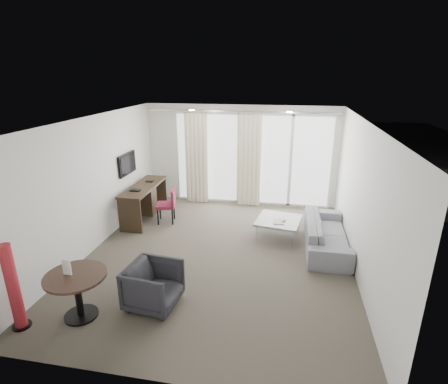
% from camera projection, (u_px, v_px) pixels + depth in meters
% --- Properties ---
extents(floor, '(5.00, 6.00, 0.00)m').
position_uv_depth(floor, '(218.00, 255.00, 6.80)').
color(floor, '#4C453B').
rests_on(floor, ground).
extents(ceiling, '(5.00, 6.00, 0.00)m').
position_uv_depth(ceiling, '(218.00, 120.00, 5.95)').
color(ceiling, white).
rests_on(ceiling, ground).
extents(wall_left, '(0.00, 6.00, 2.60)m').
position_uv_depth(wall_left, '(93.00, 185.00, 6.81)').
color(wall_left, silver).
rests_on(wall_left, ground).
extents(wall_right, '(0.00, 6.00, 2.60)m').
position_uv_depth(wall_right, '(362.00, 201.00, 5.94)').
color(wall_right, silver).
rests_on(wall_right, ground).
extents(wall_front, '(5.00, 0.00, 2.60)m').
position_uv_depth(wall_front, '(160.00, 286.00, 3.59)').
color(wall_front, silver).
rests_on(wall_front, ground).
extents(window_panel, '(4.00, 0.02, 2.38)m').
position_uv_depth(window_panel, '(252.00, 160.00, 9.13)').
color(window_panel, white).
rests_on(window_panel, ground).
extents(window_frame, '(4.10, 0.06, 2.44)m').
position_uv_depth(window_frame, '(252.00, 160.00, 9.11)').
color(window_frame, white).
rests_on(window_frame, ground).
extents(curtain_left, '(0.60, 0.20, 2.38)m').
position_uv_depth(curtain_left, '(197.00, 159.00, 9.22)').
color(curtain_left, beige).
rests_on(curtain_left, ground).
extents(curtain_right, '(0.60, 0.20, 2.38)m').
position_uv_depth(curtain_right, '(249.00, 161.00, 8.98)').
color(curtain_right, beige).
rests_on(curtain_right, ground).
extents(curtain_track, '(4.80, 0.04, 0.04)m').
position_uv_depth(curtain_track, '(240.00, 111.00, 8.62)').
color(curtain_track, '#B2B2B7').
rests_on(curtain_track, ceiling).
extents(downlight_a, '(0.12, 0.12, 0.02)m').
position_uv_depth(downlight_a, '(192.00, 110.00, 7.59)').
color(downlight_a, '#FFE0B2').
rests_on(downlight_a, ceiling).
extents(downlight_b, '(0.12, 0.12, 0.02)m').
position_uv_depth(downlight_b, '(290.00, 112.00, 7.23)').
color(downlight_b, '#FFE0B2').
rests_on(downlight_b, ceiling).
extents(desk, '(0.55, 1.76, 0.82)m').
position_uv_depth(desk, '(145.00, 202.00, 8.39)').
color(desk, black).
rests_on(desk, floor).
extents(tv, '(0.05, 0.80, 0.50)m').
position_uv_depth(tv, '(127.00, 164.00, 8.13)').
color(tv, black).
rests_on(tv, wall_left).
extents(desk_chair, '(0.52, 0.50, 0.82)m').
position_uv_depth(desk_chair, '(166.00, 206.00, 8.18)').
color(desk_chair, maroon).
rests_on(desk_chair, floor).
extents(round_table, '(1.02, 1.02, 0.69)m').
position_uv_depth(round_table, '(78.00, 296.00, 5.01)').
color(round_table, '#332119').
rests_on(round_table, floor).
extents(menu_card, '(0.13, 0.03, 0.23)m').
position_uv_depth(menu_card, '(68.00, 273.00, 4.89)').
color(menu_card, white).
rests_on(menu_card, round_table).
extents(red_lamp, '(0.31, 0.31, 1.28)m').
position_uv_depth(red_lamp, '(13.00, 287.00, 4.70)').
color(red_lamp, maroon).
rests_on(red_lamp, floor).
extents(tub_armchair, '(0.83, 0.81, 0.68)m').
position_uv_depth(tub_armchair, '(154.00, 286.00, 5.25)').
color(tub_armchair, '#26252B').
rests_on(tub_armchair, floor).
extents(coffee_table, '(1.04, 1.04, 0.40)m').
position_uv_depth(coffee_table, '(278.00, 228.00, 7.51)').
color(coffee_table, gray).
rests_on(coffee_table, floor).
extents(remote, '(0.11, 0.19, 0.02)m').
position_uv_depth(remote, '(283.00, 224.00, 7.33)').
color(remote, black).
rests_on(remote, coffee_table).
extents(magazine, '(0.21, 0.26, 0.01)m').
position_uv_depth(magazine, '(279.00, 224.00, 7.33)').
color(magazine, gray).
rests_on(magazine, coffee_table).
extents(sofa, '(0.81, 2.07, 0.60)m').
position_uv_depth(sofa, '(326.00, 233.00, 7.04)').
color(sofa, slate).
rests_on(sofa, floor).
extents(terrace_slab, '(5.60, 3.00, 0.12)m').
position_uv_depth(terrace_slab, '(256.00, 187.00, 10.95)').
color(terrace_slab, '#4D4D50').
rests_on(terrace_slab, ground).
extents(rattan_chair_a, '(0.76, 0.76, 0.88)m').
position_uv_depth(rattan_chair_a, '(262.00, 174.00, 10.59)').
color(rattan_chair_a, brown).
rests_on(rattan_chair_a, terrace_slab).
extents(rattan_chair_b, '(0.65, 0.65, 0.75)m').
position_uv_depth(rattan_chair_b, '(302.00, 175.00, 10.68)').
color(rattan_chair_b, brown).
rests_on(rattan_chair_b, terrace_slab).
extents(rattan_table, '(0.52, 0.52, 0.48)m').
position_uv_depth(rattan_table, '(297.00, 185.00, 10.25)').
color(rattan_table, brown).
rests_on(rattan_table, terrace_slab).
extents(balustrade, '(5.50, 0.06, 1.05)m').
position_uv_depth(balustrade, '(261.00, 159.00, 12.11)').
color(balustrade, '#B2B2B7').
rests_on(balustrade, terrace_slab).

